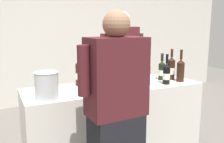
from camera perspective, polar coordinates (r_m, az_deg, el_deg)
wall_back at (r=4.94m, az=-12.97°, el=9.13°), size 8.00×0.10×2.80m
counter at (r=2.69m, az=0.56°, el=-12.64°), size 1.82×0.60×0.90m
wine_bottle_0 at (r=2.45m, az=-3.40°, el=-0.65°), size 0.08×0.08×0.35m
wine_bottle_1 at (r=2.82m, az=7.95°, el=0.35°), size 0.09×0.09×0.31m
wine_bottle_2 at (r=2.59m, az=8.02°, el=-0.60°), size 0.07×0.07×0.32m
wine_bottle_3 at (r=2.89m, az=13.48°, el=0.69°), size 0.08×0.08×0.35m
wine_bottle_4 at (r=2.85m, az=11.37°, el=0.28°), size 0.07×0.07×0.30m
wine_bottle_5 at (r=2.70m, az=3.77°, el=0.24°), size 0.08×0.08×0.33m
wine_bottle_6 at (r=2.42m, az=4.03°, el=-0.88°), size 0.07×0.07×0.36m
wine_bottle_7 at (r=2.80m, az=15.50°, el=0.39°), size 0.08×0.08×0.35m
wine_bottle_8 at (r=2.28m, az=-4.66°, el=-1.87°), size 0.08×0.08×0.31m
wine_bottle_9 at (r=2.54m, az=-7.60°, el=-0.37°), size 0.07×0.07×0.34m
wine_bottle_10 at (r=2.66m, az=1.70°, el=-0.02°), size 0.08×0.08×0.33m
wine_bottle_11 at (r=2.65m, az=12.43°, el=-0.50°), size 0.08×0.08×0.32m
wine_glass at (r=2.52m, az=2.16°, el=-0.07°), size 0.07×0.07×0.21m
ice_bucket at (r=2.13m, az=-14.78°, el=-3.10°), size 0.21×0.21×0.23m
person_server at (r=3.31m, az=2.24°, el=-1.33°), size 0.55×0.35×1.69m
person_guest at (r=1.85m, az=0.92°, el=-12.54°), size 0.57×0.26×1.61m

